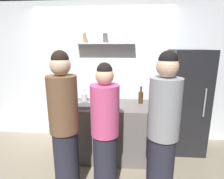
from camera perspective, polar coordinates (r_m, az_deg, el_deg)
ground_plane at (r=2.89m, az=-5.66°, el=-25.32°), size 5.28×5.28×0.00m
back_wall_assembly at (r=3.52m, az=-2.54°, el=5.31°), size 4.80×0.32×2.60m
refrigerator at (r=3.36m, az=22.37°, el=-3.63°), size 0.61×0.63×1.75m
counter at (r=3.05m, az=-0.00°, el=-12.88°), size 1.60×0.67×0.90m
baking_pan at (r=2.80m, az=-8.90°, el=-5.04°), size 0.34×0.24×0.05m
utensil_holder at (r=3.13m, az=-8.69°, el=-2.40°), size 0.10×0.10×0.21m
wine_bottle_amber_glass at (r=2.97m, az=9.04°, el=-2.36°), size 0.08×0.08×0.28m
wine_bottle_dark_glass at (r=2.68m, az=14.33°, el=-3.90°), size 0.07×0.07×0.34m
water_bottle_plastic at (r=2.87m, az=-1.46°, el=-3.00°), size 0.10×0.10×0.21m
person_pink_top at (r=2.25m, az=-2.19°, el=-12.99°), size 0.34×0.34×1.63m
person_brown_jacket at (r=2.24m, az=-14.74°, el=-11.29°), size 0.34×0.34×1.77m
person_grey_hoodie at (r=2.12m, az=15.71°, el=-12.85°), size 0.34×0.34×1.77m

